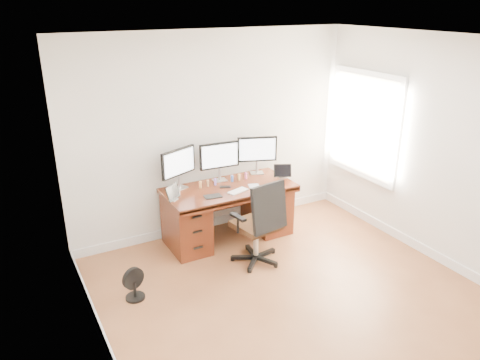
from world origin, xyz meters
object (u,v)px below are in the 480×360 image
office_chair (259,236)px  monitor_center (219,157)px  keyboard (238,191)px  floor_fan (134,284)px  desk (228,210)px

office_chair → monitor_center: 1.23m
office_chair → keyboard: size_ratio=4.00×
floor_fan → monitor_center: size_ratio=0.66×
desk → monitor_center: (-0.00, 0.24, 0.68)m
office_chair → keyboard: 0.66m
desk → office_chair: 0.76m
monitor_center → desk: bearing=-85.7°
floor_fan → office_chair: bearing=-18.9°
office_chair → monitor_center: bearing=82.4°
desk → office_chair: size_ratio=1.57×
desk → monitor_center: monitor_center is taller
monitor_center → keyboard: bearing=-82.3°
monitor_center → keyboard: monitor_center is taller
floor_fan → keyboard: bearing=-0.1°
floor_fan → keyboard: (1.56, 0.53, 0.58)m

